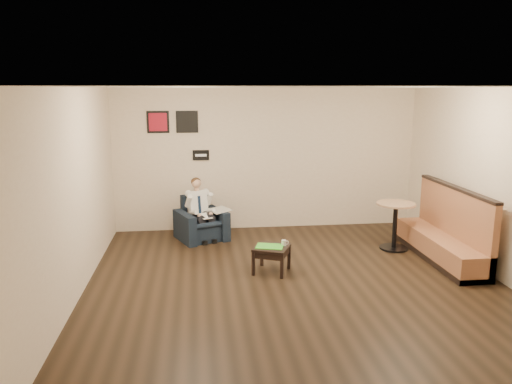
{
  "coord_description": "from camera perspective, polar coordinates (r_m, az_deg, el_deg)",
  "views": [
    {
      "loc": [
        -1.37,
        -6.75,
        2.78
      ],
      "look_at": [
        -0.43,
        1.2,
        1.11
      ],
      "focal_mm": 35.0,
      "sensor_mm": 36.0,
      "label": 1
    }
  ],
  "objects": [
    {
      "name": "wall_right",
      "position": [
        8.16,
        25.76,
        0.84
      ],
      "size": [
        0.02,
        6.0,
        2.8
      ],
      "primitive_type": "cube",
      "color": "#F1DFC5",
      "rests_on": "ground"
    },
    {
      "name": "lap_papers",
      "position": [
        9.18,
        -5.82,
        -2.74
      ],
      "size": [
        0.28,
        0.31,
        0.01
      ],
      "primitive_type": "cube",
      "rotation": [
        0.0,
        0.0,
        0.46
      ],
      "color": "white",
      "rests_on": "seated_man"
    },
    {
      "name": "armchair",
      "position": [
        9.38,
        -6.27,
        -3.02
      ],
      "size": [
        1.07,
        1.07,
        0.8
      ],
      "primitive_type": "cube",
      "rotation": [
        0.0,
        0.0,
        0.39
      ],
      "color": "black",
      "rests_on": "ground"
    },
    {
      "name": "art_print_right",
      "position": [
        9.76,
        -7.89,
        7.95
      ],
      "size": [
        0.42,
        0.03,
        0.42
      ],
      "primitive_type": "cube",
      "color": "black",
      "rests_on": "wall_back"
    },
    {
      "name": "banquette",
      "position": [
        8.75,
        20.45,
        -3.45
      ],
      "size": [
        0.56,
        2.33,
        1.19
      ],
      "primitive_type": "cube",
      "color": "#9D5E3D",
      "rests_on": "ground"
    },
    {
      "name": "green_folder",
      "position": [
        7.66,
        1.57,
        -6.23
      ],
      "size": [
        0.47,
        0.39,
        0.01
      ],
      "primitive_type": "cube",
      "rotation": [
        0.0,
        0.0,
        -0.29
      ],
      "color": "green",
      "rests_on": "side_table"
    },
    {
      "name": "ceiling",
      "position": [
        6.89,
        4.82,
        11.88
      ],
      "size": [
        6.0,
        6.0,
        0.02
      ],
      "primitive_type": "cube",
      "color": "white",
      "rests_on": "wall_back"
    },
    {
      "name": "wall_left",
      "position": [
        7.08,
        -19.93,
        -0.2
      ],
      "size": [
        0.02,
        6.0,
        2.8
      ],
      "primitive_type": "cube",
      "color": "#F1DFC5",
      "rests_on": "ground"
    },
    {
      "name": "wall_front",
      "position": [
        4.22,
        12.71,
        -7.62
      ],
      "size": [
        6.0,
        0.02,
        2.8
      ],
      "primitive_type": "cube",
      "color": "#F1DFC5",
      "rests_on": "ground"
    },
    {
      "name": "newspaper",
      "position": [
        9.39,
        -4.21,
        -2.05
      ],
      "size": [
        0.5,
        0.54,
        0.01
      ],
      "primitive_type": "cube",
      "rotation": [
        0.0,
        0.0,
        0.44
      ],
      "color": "silver",
      "rests_on": "armchair"
    },
    {
      "name": "side_table",
      "position": [
        7.74,
        1.79,
        -7.69
      ],
      "size": [
        0.66,
        0.66,
        0.41
      ],
      "primitive_type": "cube",
      "rotation": [
        0.0,
        0.0,
        -0.43
      ],
      "color": "black",
      "rests_on": "ground"
    },
    {
      "name": "ground",
      "position": [
        7.43,
        4.45,
        -10.26
      ],
      "size": [
        6.0,
        6.0,
        0.0
      ],
      "primitive_type": "plane",
      "color": "black",
      "rests_on": "ground"
    },
    {
      "name": "wall_back",
      "position": [
        9.94,
        1.22,
        3.78
      ],
      "size": [
        6.0,
        0.02,
        2.8
      ],
      "primitive_type": "cube",
      "color": "#F1DFC5",
      "rests_on": "ground"
    },
    {
      "name": "seating_sign",
      "position": [
        9.82,
        -6.32,
        4.2
      ],
      "size": [
        0.32,
        0.02,
        0.2
      ],
      "primitive_type": "cube",
      "color": "black",
      "rests_on": "wall_back"
    },
    {
      "name": "smartphone",
      "position": [
        7.79,
        2.42,
        -5.93
      ],
      "size": [
        0.14,
        0.12,
        0.01
      ],
      "primitive_type": "cube",
      "rotation": [
        0.0,
        0.0,
        -0.6
      ],
      "color": "black",
      "rests_on": "side_table"
    },
    {
      "name": "seated_man",
      "position": [
        9.25,
        -6.04,
        -2.29
      ],
      "size": [
        0.78,
        0.92,
        1.09
      ],
      "primitive_type": null,
      "rotation": [
        0.0,
        0.0,
        0.39
      ],
      "color": "white",
      "rests_on": "armchair"
    },
    {
      "name": "cafe_table",
      "position": [
        9.08,
        15.58,
        -3.78
      ],
      "size": [
        0.81,
        0.81,
        0.83
      ],
      "primitive_type": "cylinder",
      "rotation": [
        0.0,
        0.0,
        0.23
      ],
      "color": "#AA7C5C",
      "rests_on": "ground"
    },
    {
      "name": "art_print_left",
      "position": [
        9.78,
        -11.14,
        7.85
      ],
      "size": [
        0.42,
        0.03,
        0.42
      ],
      "primitive_type": "cube",
      "color": "#A91427",
      "rests_on": "wall_back"
    },
    {
      "name": "coffee_mug",
      "position": [
        7.72,
        3.2,
        -5.81
      ],
      "size": [
        0.1,
        0.1,
        0.09
      ],
      "primitive_type": "cylinder",
      "rotation": [
        0.0,
        0.0,
        -0.43
      ],
      "color": "white",
      "rests_on": "side_table"
    }
  ]
}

